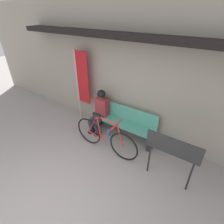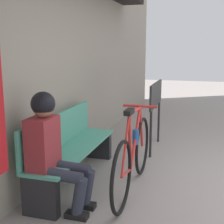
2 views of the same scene
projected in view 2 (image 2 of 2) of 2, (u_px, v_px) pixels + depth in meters
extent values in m
cube|color=#9E9384|center=(46.00, 45.00, 3.63)|extent=(12.00, 0.12, 3.20)
cube|color=#51A88E|center=(75.00, 148.00, 3.66)|extent=(1.77, 0.42, 0.03)
cube|color=#51A88E|center=(60.00, 130.00, 3.67)|extent=(1.77, 0.03, 0.40)
cube|color=#232326|center=(41.00, 197.00, 2.92)|extent=(0.10, 0.36, 0.39)
cube|color=#232326|center=(99.00, 145.00, 4.48)|extent=(0.10, 0.36, 0.39)
torus|color=black|center=(122.00, 177.00, 2.97)|extent=(0.72, 0.04, 0.72)
torus|color=black|center=(142.00, 146.00, 3.91)|extent=(0.72, 0.04, 0.72)
cylinder|color=red|center=(135.00, 111.00, 3.37)|extent=(0.55, 0.03, 0.07)
cylinder|color=red|center=(136.00, 137.00, 3.48)|extent=(0.47, 0.03, 0.60)
cylinder|color=red|center=(130.00, 142.00, 3.23)|extent=(0.13, 0.03, 0.63)
cylinder|color=red|center=(126.00, 173.00, 3.15)|extent=(0.39, 0.03, 0.09)
cylinder|color=red|center=(125.00, 145.00, 3.04)|extent=(0.30, 0.02, 0.57)
cylinder|color=red|center=(141.00, 128.00, 3.77)|extent=(0.21, 0.03, 0.53)
cube|color=black|center=(129.00, 112.00, 3.11)|extent=(0.20, 0.07, 0.05)
cylinder|color=red|center=(140.00, 106.00, 3.63)|extent=(0.03, 0.40, 0.03)
cylinder|color=#235199|center=(136.00, 137.00, 3.48)|extent=(0.07, 0.07, 0.17)
cylinder|color=#2D3342|center=(62.00, 175.00, 2.88)|extent=(0.11, 0.40, 0.13)
cylinder|color=#2D3342|center=(79.00, 196.00, 2.87)|extent=(0.11, 0.17, 0.36)
cube|color=black|center=(77.00, 215.00, 2.91)|extent=(0.10, 0.22, 0.06)
cylinder|color=#2D3342|center=(71.00, 168.00, 3.06)|extent=(0.11, 0.40, 0.13)
cylinder|color=#2D3342|center=(87.00, 187.00, 3.05)|extent=(0.11, 0.17, 0.36)
cube|color=black|center=(85.00, 205.00, 3.10)|extent=(0.10, 0.22, 0.06)
cube|color=maroon|center=(43.00, 143.00, 2.98)|extent=(0.34, 0.22, 0.50)
sphere|color=#9E7556|center=(43.00, 107.00, 2.91)|extent=(0.20, 0.20, 0.20)
sphere|color=black|center=(43.00, 104.00, 2.90)|extent=(0.23, 0.23, 0.23)
cylinder|color=#232326|center=(151.00, 134.00, 4.48)|extent=(0.04, 0.04, 0.69)
cylinder|color=#232326|center=(159.00, 122.00, 5.23)|extent=(0.04, 0.04, 0.69)
cube|color=#2D2D2D|center=(156.00, 94.00, 4.75)|extent=(0.99, 0.03, 0.36)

